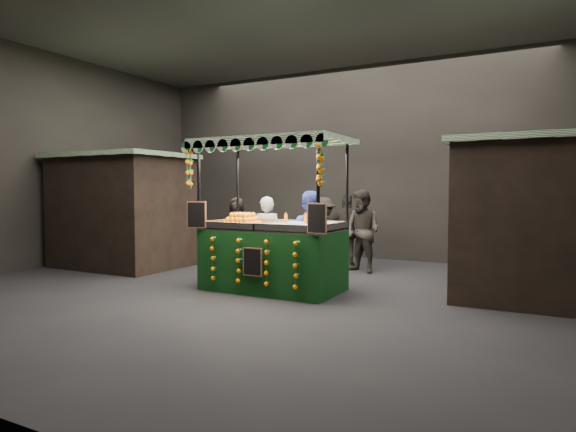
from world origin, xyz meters
The scene contains 12 objects.
ground centered at (0.00, 0.00, 0.00)m, with size 12.00×12.00×0.00m, color black.
market_hall centered at (0.00, 0.00, 3.38)m, with size 12.10×10.10×5.05m.
neighbour_stall_left centered at (-4.40, 1.00, 1.31)m, with size 3.00×2.20×2.60m.
neighbour_stall_right centered at (4.40, 1.50, 1.31)m, with size 3.00×2.20×2.60m.
juice_stall centered at (0.07, 0.22, 0.83)m, with size 2.75×1.62×2.66m.
vendor_grey centered at (-0.55, 1.06, 0.83)m, with size 0.71×0.60×1.65m.
vendor_blue centered at (0.37, 1.07, 0.88)m, with size 0.98×0.84×1.76m.
shopper_0 centered at (-1.91, 2.02, 0.81)m, with size 0.65×0.49×1.61m.
shopper_1 centered at (0.83, 2.78, 0.89)m, with size 1.05×0.94×1.78m.
shopper_2 centered at (0.31, 3.25, 0.85)m, with size 1.02×0.47×1.69m.
shopper_3 centered at (-0.33, 3.35, 0.80)m, with size 1.16×1.15×1.61m.
shopper_4 centered at (-3.36, 4.19, 0.78)m, with size 0.80×0.55×1.57m.
Camera 1 is at (4.34, -7.24, 1.77)m, focal length 30.61 mm.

